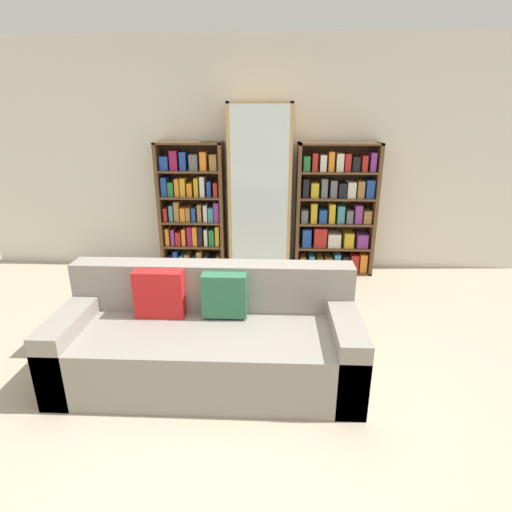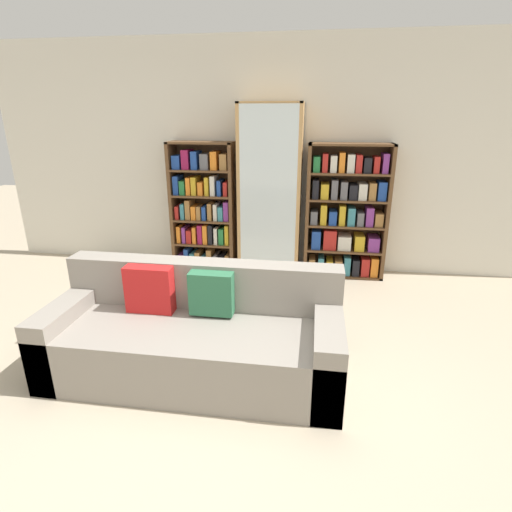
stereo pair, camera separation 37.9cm
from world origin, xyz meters
name	(u,v)px [view 1 (the left image)]	position (x,y,z in m)	size (l,w,h in m)	color
ground_plane	(228,416)	(0.00, 0.00, 0.00)	(16.00, 16.00, 0.00)	tan
wall_back	(251,159)	(0.00, 2.82, 1.35)	(6.70, 0.06, 2.70)	silver
couch	(209,340)	(-0.19, 0.44, 0.29)	(2.13, 0.83, 0.79)	gray
bookshelf_left	(192,211)	(-0.70, 2.62, 0.75)	(0.78, 0.32, 1.55)	brown
display_cabinet	(260,192)	(0.12, 2.60, 0.99)	(0.73, 0.36, 1.98)	tan
bookshelf_right	(335,212)	(1.02, 2.62, 0.75)	(0.94, 0.32, 1.55)	brown
wine_bottle	(312,299)	(0.66, 1.46, 0.16)	(0.08, 0.08, 0.38)	#192333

